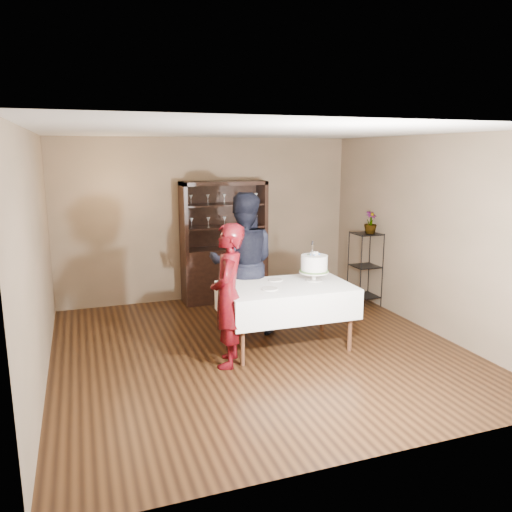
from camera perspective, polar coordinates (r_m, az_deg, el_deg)
The scene contains 14 objects.
floor at distance 6.48m, azimuth 0.25°, elevation -10.54°, with size 5.00×5.00×0.00m, color black.
ceiling at distance 6.00m, azimuth 0.28°, elevation 14.05°, with size 5.00×5.00×0.00m, color silver.
back_wall at distance 8.46m, azimuth -5.50°, elevation 4.18°, with size 5.00×0.02×2.70m, color brown.
wall_left at distance 5.77m, azimuth -23.80°, elevation -0.35°, with size 0.02×5.00×2.70m, color brown.
wall_right at distance 7.32m, azimuth 19.02°, elevation 2.40°, with size 0.02×5.00×2.70m, color brown.
china_hutch at distance 8.40m, azimuth -3.67°, elevation -0.60°, with size 1.40×0.48×2.00m.
plant_etagere at distance 8.29m, azimuth 12.37°, elevation -1.11°, with size 0.42×0.42×1.20m.
cake_table at distance 6.36m, azimuth 3.50°, elevation -5.02°, with size 1.65×1.04×0.82m.
woman at distance 5.78m, azimuth -3.22°, elevation -4.53°, with size 0.61×0.40×1.68m, color #370510.
man at distance 6.85m, azimuth -1.50°, elevation -0.81°, with size 0.94×0.73×1.94m, color black.
cake at distance 6.52m, azimuth 6.66°, elevation -1.00°, with size 0.41×0.41×0.53m.
plate_near at distance 6.11m, azimuth 1.55°, elevation -3.77°, with size 0.20×0.20×0.01m, color white.
plate_far at distance 6.54m, azimuth 2.18°, elevation -2.74°, with size 0.19×0.19×0.01m, color white.
potted_plant at distance 8.16m, azimuth 12.96°, elevation 3.75°, with size 0.20×0.20×0.35m, color #4A7035.
Camera 1 is at (-2.03, -5.64, 2.46)m, focal length 35.00 mm.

